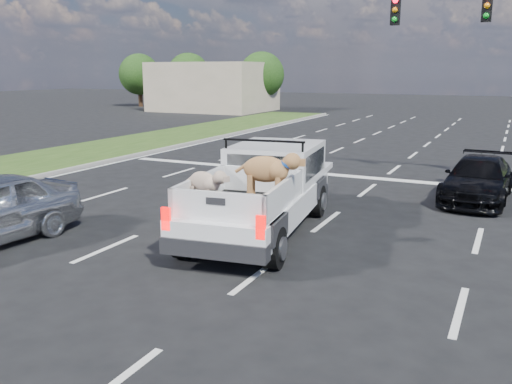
# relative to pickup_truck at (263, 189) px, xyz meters

# --- Properties ---
(ground) EXTENTS (160.00, 160.00, 0.00)m
(ground) POSITION_rel_pickup_truck_xyz_m (-0.68, -2.59, -1.00)
(ground) COLOR black
(ground) RESTS_ON ground
(road_markings) EXTENTS (17.75, 60.00, 0.01)m
(road_markings) POSITION_rel_pickup_truck_xyz_m (-0.68, 3.97, -0.99)
(road_markings) COLOR silver
(road_markings) RESTS_ON ground
(grass_median_left) EXTENTS (5.00, 60.00, 0.10)m
(grass_median_left) POSITION_rel_pickup_truck_xyz_m (-12.18, 3.41, -0.95)
(grass_median_left) COLOR #253F13
(grass_median_left) RESTS_ON ground
(curb_left) EXTENTS (0.15, 60.00, 0.14)m
(curb_left) POSITION_rel_pickup_truck_xyz_m (-9.73, 3.41, -0.93)
(curb_left) COLOR gray
(curb_left) RESTS_ON ground
(building_left) EXTENTS (10.00, 8.00, 4.40)m
(building_left) POSITION_rel_pickup_truck_xyz_m (-20.68, 33.41, 1.20)
(building_left) COLOR tan
(building_left) RESTS_ON ground
(tree_far_a) EXTENTS (4.20, 4.20, 5.40)m
(tree_far_a) POSITION_rel_pickup_truck_xyz_m (-30.68, 35.41, 2.29)
(tree_far_a) COLOR #332114
(tree_far_a) RESTS_ON ground
(tree_far_b) EXTENTS (4.20, 4.20, 5.40)m
(tree_far_b) POSITION_rel_pickup_truck_xyz_m (-24.68, 35.41, 2.29)
(tree_far_b) COLOR #332114
(tree_far_b) RESTS_ON ground
(tree_far_c) EXTENTS (4.20, 4.20, 5.40)m
(tree_far_c) POSITION_rel_pickup_truck_xyz_m (-16.68, 35.41, 2.29)
(tree_far_c) COLOR #332114
(tree_far_c) RESTS_ON ground
(pickup_truck) EXTENTS (2.78, 5.92, 2.14)m
(pickup_truck) POSITION_rel_pickup_truck_xyz_m (0.00, 0.00, 0.00)
(pickup_truck) COLOR black
(pickup_truck) RESTS_ON ground
(black_coupe) EXTENTS (1.96, 4.33, 1.23)m
(black_coupe) POSITION_rel_pickup_truck_xyz_m (4.25, 5.49, -0.39)
(black_coupe) COLOR black
(black_coupe) RESTS_ON ground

